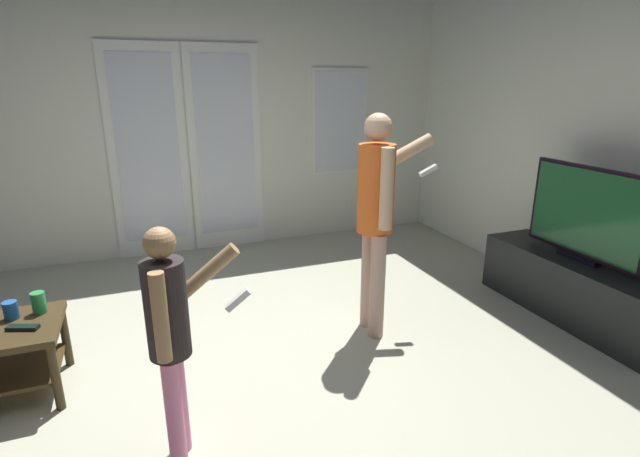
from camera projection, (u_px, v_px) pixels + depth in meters
ground_plane at (225, 394)px, 2.82m from camera, size 6.12×5.39×0.02m
wall_back_with_doors at (174, 127)px, 4.81m from camera, size 6.12×0.09×2.70m
wall_right_plain at (631, 142)px, 3.46m from camera, size 0.06×5.39×2.67m
tv_stand at (574, 288)px, 3.66m from camera, size 0.45×1.49×0.47m
flat_screen_tv at (586, 214)px, 3.49m from camera, size 0.08×0.97×0.71m
person_adult at (377, 206)px, 3.25m from camera, size 0.69×0.42×1.57m
person_child at (171, 328)px, 2.13m from camera, size 0.49×0.32×1.18m
cup_near_edge at (11, 310)px, 2.76m from camera, size 0.08×0.08×0.11m
cup_by_laptop at (39, 303)px, 2.82m from camera, size 0.08×0.08×0.13m
tv_remote_black at (23, 328)px, 2.65m from camera, size 0.18×0.11×0.02m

